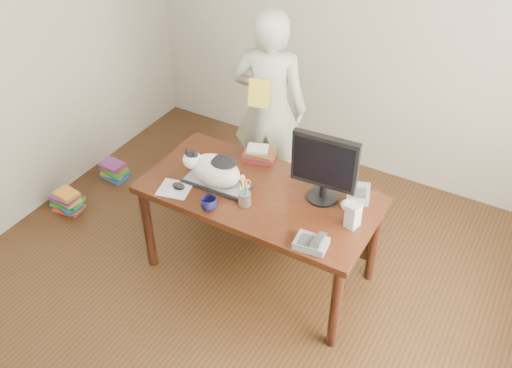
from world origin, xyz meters
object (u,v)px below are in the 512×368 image
object	(u,v)px
mouse	(179,186)
cat	(214,169)
book_stack	(259,154)
book_pile_a	(67,201)
pen_cup	(245,197)
desk	(265,202)
monitor	(324,165)
phone	(312,243)
keyboard	(216,184)
person	(270,108)
speaker	(353,216)
calculator	(358,193)
coffee_mug	(209,204)
book_pile_b	(114,170)
baseball	(346,205)

from	to	relation	value
mouse	cat	bearing A→B (deg)	25.70
book_stack	book_pile_a	bearing A→B (deg)	-175.05
pen_cup	book_pile_a	size ratio (longest dim) A/B	0.78
book_stack	desk	bearing A→B (deg)	-67.34
book_stack	monitor	bearing A→B (deg)	-33.58
pen_cup	monitor	bearing A→B (deg)	35.77
desk	phone	xyz separation A→B (m)	(0.53, -0.38, 0.18)
keyboard	mouse	size ratio (longest dim) A/B	4.48
book_stack	person	size ratio (longest dim) A/B	0.16
speaker	book_pile_a	distance (m)	2.54
desk	monitor	xyz separation A→B (m)	(0.39, 0.06, 0.43)
monitor	pen_cup	world-z (taller)	monitor
phone	calculator	distance (m)	0.59
monitor	phone	distance (m)	0.52
keyboard	book_stack	world-z (taller)	book_stack
desk	keyboard	size ratio (longest dim) A/B	3.32
mouse	book_pile_a	bearing A→B (deg)	163.86
desk	monitor	size ratio (longest dim) A/B	3.25
mouse	coffee_mug	world-z (taller)	coffee_mug
pen_cup	phone	bearing A→B (deg)	-13.98
phone	book_pile_b	size ratio (longest dim) A/B	0.81
coffee_mug	person	bearing A→B (deg)	100.20
person	phone	bearing A→B (deg)	112.25
keyboard	person	distance (m)	0.98
phone	book_pile_a	bearing A→B (deg)	171.18
desk	coffee_mug	size ratio (longest dim) A/B	14.66
cat	coffee_mug	distance (m)	0.27
coffee_mug	book_pile_a	xyz separation A→B (m)	(-1.55, 0.12, -0.71)
person	pen_cup	bearing A→B (deg)	94.26
person	desk	bearing A→B (deg)	100.86
monitor	calculator	size ratio (longest dim) A/B	2.12
coffee_mug	person	distance (m)	1.22
pen_cup	mouse	world-z (taller)	pen_cup
calculator	phone	bearing A→B (deg)	-114.73
phone	calculator	size ratio (longest dim) A/B	0.90
keyboard	book_pile_a	xyz separation A→B (m)	(-1.46, -0.11, -0.68)
phone	person	size ratio (longest dim) A/B	0.13
pen_cup	phone	world-z (taller)	pen_cup
phone	baseball	xyz separation A→B (m)	(0.04, 0.42, 0.01)
keyboard	book_pile_b	distance (m)	1.65
calculator	person	xyz separation A→B (m)	(-1.01, 0.60, 0.05)
desk	coffee_mug	bearing A→B (deg)	-116.48
phone	baseball	distance (m)	0.43
cat	coffee_mug	xyz separation A→B (m)	(0.11, -0.23, -0.09)
speaker	calculator	size ratio (longest dim) A/B	0.71
coffee_mug	speaker	xyz separation A→B (m)	(0.87, 0.31, 0.04)
pen_cup	desk	bearing A→B (deg)	85.38
coffee_mug	phone	xyz separation A→B (m)	(0.73, 0.02, -0.01)
pen_cup	book_pile_a	distance (m)	1.88
keyboard	calculator	size ratio (longest dim) A/B	2.07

